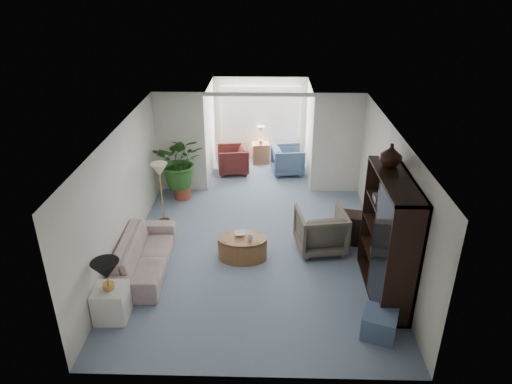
{
  "coord_description": "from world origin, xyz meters",
  "views": [
    {
      "loc": [
        0.22,
        -7.67,
        5.07
      ],
      "look_at": [
        0.0,
        0.6,
        1.1
      ],
      "focal_mm": 32.67,
      "sensor_mm": 36.0,
      "label": 1
    }
  ],
  "objects_px": {
    "cabinet_urn": "(391,155)",
    "end_table": "(111,303)",
    "plant_pot": "(183,192)",
    "framed_picture": "(394,180)",
    "coffee_bowl": "(240,234)",
    "coffee_cup": "(250,238)",
    "entertainment_cabinet": "(388,238)",
    "ottoman": "(379,324)",
    "side_table_dark": "(353,228)",
    "sunroom_table": "(261,153)",
    "wingback_chair": "(321,230)",
    "sunroom_chair_blue": "(288,160)",
    "coffee_table": "(242,248)",
    "sunroom_chair_maroon": "(233,160)",
    "floor_lamp": "(159,170)",
    "sofa": "(144,254)",
    "table_lamp": "(106,270)"
  },
  "relations": [
    {
      "from": "cabinet_urn",
      "to": "end_table",
      "type": "bearing_deg",
      "value": -163.6
    },
    {
      "from": "coffee_cup",
      "to": "entertainment_cabinet",
      "type": "bearing_deg",
      "value": -20.17
    },
    {
      "from": "coffee_cup",
      "to": "side_table_dark",
      "type": "distance_m",
      "value": 2.22
    },
    {
      "from": "table_lamp",
      "to": "sunroom_chair_blue",
      "type": "xyz_separation_m",
      "value": [
        3.01,
        5.96,
        -0.53
      ]
    },
    {
      "from": "framed_picture",
      "to": "plant_pot",
      "type": "distance_m",
      "value": 5.26
    },
    {
      "from": "entertainment_cabinet",
      "to": "ottoman",
      "type": "relative_size",
      "value": 4.29
    },
    {
      "from": "end_table",
      "to": "sunroom_chair_blue",
      "type": "relative_size",
      "value": 0.67
    },
    {
      "from": "wingback_chair",
      "to": "table_lamp",
      "type": "bearing_deg",
      "value": 22.75
    },
    {
      "from": "coffee_table",
      "to": "framed_picture",
      "type": "bearing_deg",
      "value": -0.75
    },
    {
      "from": "floor_lamp",
      "to": "side_table_dark",
      "type": "distance_m",
      "value": 4.21
    },
    {
      "from": "sofa",
      "to": "sunroom_chair_maroon",
      "type": "distance_m",
      "value": 4.79
    },
    {
      "from": "coffee_cup",
      "to": "plant_pot",
      "type": "height_order",
      "value": "coffee_cup"
    },
    {
      "from": "table_lamp",
      "to": "sunroom_chair_blue",
      "type": "bearing_deg",
      "value": 63.22
    },
    {
      "from": "plant_pot",
      "to": "cabinet_urn",
      "type": "bearing_deg",
      "value": -36.65
    },
    {
      "from": "end_table",
      "to": "entertainment_cabinet",
      "type": "height_order",
      "value": "entertainment_cabinet"
    },
    {
      "from": "sunroom_table",
      "to": "end_table",
      "type": "bearing_deg",
      "value": -108.6
    },
    {
      "from": "table_lamp",
      "to": "ottoman",
      "type": "xyz_separation_m",
      "value": [
        4.18,
        -0.28,
        -0.71
      ]
    },
    {
      "from": "sofa",
      "to": "coffee_cup",
      "type": "relative_size",
      "value": 19.85
    },
    {
      "from": "coffee_bowl",
      "to": "side_table_dark",
      "type": "height_order",
      "value": "side_table_dark"
    },
    {
      "from": "wingback_chair",
      "to": "entertainment_cabinet",
      "type": "relative_size",
      "value": 0.44
    },
    {
      "from": "coffee_bowl",
      "to": "table_lamp",
      "type": "bearing_deg",
      "value": -136.09
    },
    {
      "from": "ottoman",
      "to": "entertainment_cabinet",
      "type": "bearing_deg",
      "value": 75.64
    },
    {
      "from": "wingback_chair",
      "to": "sunroom_chair_blue",
      "type": "relative_size",
      "value": 1.13
    },
    {
      "from": "end_table",
      "to": "table_lamp",
      "type": "bearing_deg",
      "value": 0.0
    },
    {
      "from": "framed_picture",
      "to": "ottoman",
      "type": "relative_size",
      "value": 1.0
    },
    {
      "from": "sofa",
      "to": "ottoman",
      "type": "distance_m",
      "value": 4.31
    },
    {
      "from": "framed_picture",
      "to": "end_table",
      "type": "distance_m",
      "value": 5.2
    },
    {
      "from": "side_table_dark",
      "to": "plant_pot",
      "type": "distance_m",
      "value": 4.28
    },
    {
      "from": "framed_picture",
      "to": "sunroom_chair_blue",
      "type": "height_order",
      "value": "framed_picture"
    },
    {
      "from": "ottoman",
      "to": "floor_lamp",
      "type": "bearing_deg",
      "value": 139.41
    },
    {
      "from": "coffee_bowl",
      "to": "plant_pot",
      "type": "height_order",
      "value": "coffee_bowl"
    },
    {
      "from": "coffee_table",
      "to": "coffee_cup",
      "type": "xyz_separation_m",
      "value": [
        0.15,
        -0.1,
        0.28
      ]
    },
    {
      "from": "wingback_chair",
      "to": "coffee_cup",
      "type": "bearing_deg",
      "value": 10.1
    },
    {
      "from": "table_lamp",
      "to": "coffee_cup",
      "type": "distance_m",
      "value": 2.74
    },
    {
      "from": "entertainment_cabinet",
      "to": "cabinet_urn",
      "type": "relative_size",
      "value": 5.64
    },
    {
      "from": "side_table_dark",
      "to": "plant_pot",
      "type": "bearing_deg",
      "value": 153.43
    },
    {
      "from": "table_lamp",
      "to": "side_table_dark",
      "type": "height_order",
      "value": "table_lamp"
    },
    {
      "from": "coffee_bowl",
      "to": "coffee_cup",
      "type": "relative_size",
      "value": 2.03
    },
    {
      "from": "wingback_chair",
      "to": "sunroom_chair_maroon",
      "type": "bearing_deg",
      "value": -70.7
    },
    {
      "from": "framed_picture",
      "to": "cabinet_urn",
      "type": "distance_m",
      "value": 0.79
    },
    {
      "from": "coffee_cup",
      "to": "side_table_dark",
      "type": "relative_size",
      "value": 0.17
    },
    {
      "from": "sunroom_table",
      "to": "coffee_cup",
      "type": "bearing_deg",
      "value": -91.32
    },
    {
      "from": "coffee_bowl",
      "to": "floor_lamp",
      "type": "bearing_deg",
      "value": 143.95
    },
    {
      "from": "framed_picture",
      "to": "plant_pot",
      "type": "xyz_separation_m",
      "value": [
        -4.3,
        2.61,
        -1.54
      ]
    },
    {
      "from": "framed_picture",
      "to": "floor_lamp",
      "type": "distance_m",
      "value": 4.76
    },
    {
      "from": "sofa",
      "to": "plant_pot",
      "type": "height_order",
      "value": "sofa"
    },
    {
      "from": "cabinet_urn",
      "to": "sunroom_chair_maroon",
      "type": "distance_m",
      "value": 5.84
    },
    {
      "from": "plant_pot",
      "to": "framed_picture",
      "type": "bearing_deg",
      "value": -31.26
    },
    {
      "from": "entertainment_cabinet",
      "to": "cabinet_urn",
      "type": "distance_m",
      "value": 1.36
    },
    {
      "from": "cabinet_urn",
      "to": "wingback_chair",
      "type": "bearing_deg",
      "value": 139.19
    }
  ]
}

